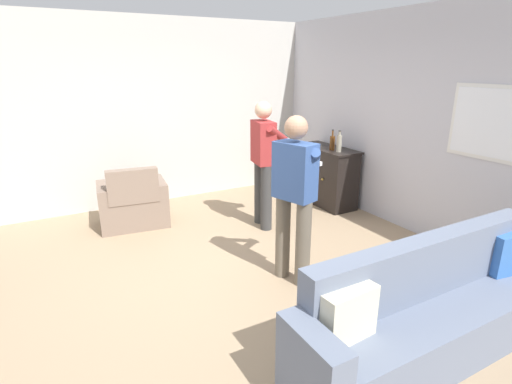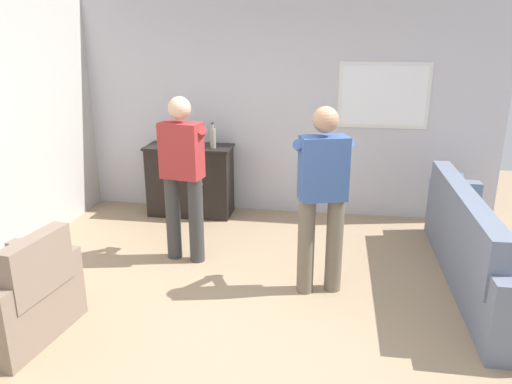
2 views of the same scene
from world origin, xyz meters
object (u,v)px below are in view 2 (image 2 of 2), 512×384
bottle_wine_green (201,139)px  person_standing_right (322,192)px  couch (476,249)px  sideboard_cabinet (190,180)px  armchair (18,302)px  person_standing_left (183,172)px  bottle_liquor_amber (213,137)px

bottle_wine_green → person_standing_right: 2.31m
couch → sideboard_cabinet: (-3.14, 1.41, 0.11)m
armchair → person_standing_left: size_ratio=0.57×
bottle_liquor_amber → person_standing_right: 2.21m
armchair → bottle_liquor_amber: bearing=72.9°
armchair → bottle_liquor_amber: size_ratio=3.04×
armchair → person_standing_left: bearing=60.8°
sideboard_cabinet → bottle_wine_green: (0.17, -0.06, 0.56)m
armchair → person_standing_right: bearing=25.9°
sideboard_cabinet → person_standing_left: size_ratio=0.65×
person_standing_right → couch: bearing=14.2°
bottle_wine_green → bottle_liquor_amber: 0.15m
armchair → person_standing_left: person_standing_left is taller
bottle_liquor_amber → person_standing_right: size_ratio=0.19×
bottle_wine_green → person_standing_right: person_standing_right is taller
bottle_liquor_amber → person_standing_left: person_standing_left is taller
armchair → person_standing_left: 1.89m
couch → armchair: 3.96m
sideboard_cabinet → person_standing_right: (1.71, -1.77, 0.49)m
sideboard_cabinet → person_standing_left: 1.44m
bottle_wine_green → sideboard_cabinet: bearing=161.7°
armchair → bottle_wine_green: bottle_wine_green is taller
bottle_liquor_amber → person_standing_right: bearing=-51.1°
person_standing_left → armchair: bearing=-119.2°
bottle_liquor_amber → person_standing_left: size_ratio=0.19×
bottle_liquor_amber → person_standing_left: bearing=-89.9°
armchair → person_standing_right: 2.58m
person_standing_left → person_standing_right: (1.38, -0.46, 0.00)m
armchair → bottle_liquor_amber: (0.86, 2.81, 0.74)m
armchair → bottle_liquor_amber: bottle_liquor_amber is taller
couch → person_standing_left: person_standing_left is taller
bottle_wine_green → person_standing_left: bearing=-83.0°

